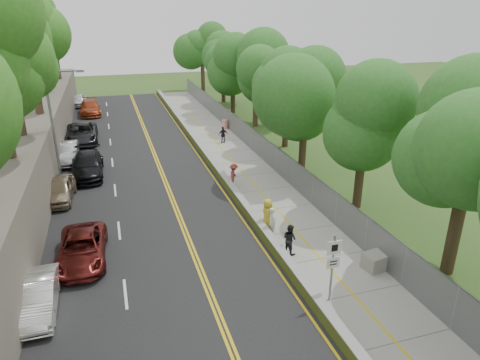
{
  "coord_description": "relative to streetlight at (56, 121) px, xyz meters",
  "views": [
    {
      "loc": [
        -7.02,
        -16.17,
        11.49
      ],
      "look_at": [
        0.5,
        8.0,
        1.4
      ],
      "focal_mm": 32.0,
      "sensor_mm": 36.0,
      "label": 1
    }
  ],
  "objects": [
    {
      "name": "ground",
      "position": [
        10.46,
        -14.0,
        -4.64
      ],
      "size": [
        140.0,
        140.0,
        0.0
      ],
      "primitive_type": "plane",
      "color": "#33511E",
      "rests_on": "ground"
    },
    {
      "name": "road",
      "position": [
        5.06,
        1.0,
        -4.62
      ],
      "size": [
        11.2,
        66.0,
        0.04
      ],
      "primitive_type": "cube",
      "color": "black",
      "rests_on": "ground"
    },
    {
      "name": "sidewalk",
      "position": [
        13.01,
        1.0,
        -4.61
      ],
      "size": [
        4.2,
        66.0,
        0.05
      ],
      "primitive_type": "cube",
      "color": "gray",
      "rests_on": "ground"
    },
    {
      "name": "jersey_barrier",
      "position": [
        10.71,
        1.0,
        -4.34
      ],
      "size": [
        0.42,
        66.0,
        0.6
      ],
      "primitive_type": "cube",
      "color": "#AACC31",
      "rests_on": "ground"
    },
    {
      "name": "rock_embankment",
      "position": [
        -3.04,
        1.0,
        -2.64
      ],
      "size": [
        5.0,
        66.0,
        4.0
      ],
      "primitive_type": "cube",
      "color": "#595147",
      "rests_on": "ground"
    },
    {
      "name": "chainlink_fence",
      "position": [
        15.11,
        1.0,
        -3.64
      ],
      "size": [
        0.04,
        66.0,
        2.0
      ],
      "primitive_type": "cube",
      "color": "slate",
      "rests_on": "ground"
    },
    {
      "name": "trees_fenceside",
      "position": [
        17.46,
        1.0,
        2.36
      ],
      "size": [
        7.0,
        66.0,
        14.0
      ],
      "primitive_type": null,
      "color": "#357729",
      "rests_on": "ground"
    },
    {
      "name": "streetlight",
      "position": [
        0.0,
        0.0,
        0.0
      ],
      "size": [
        2.52,
        0.22,
        8.0
      ],
      "color": "gray",
      "rests_on": "ground"
    },
    {
      "name": "signpost",
      "position": [
        11.51,
        -17.02,
        -2.68
      ],
      "size": [
        0.62,
        0.09,
        3.1
      ],
      "color": "gray",
      "rests_on": "sidewalk"
    },
    {
      "name": "construction_barrel",
      "position": [
        14.76,
        11.53,
        -4.15
      ],
      "size": [
        0.54,
        0.54,
        0.89
      ],
      "primitive_type": "cylinder",
      "color": "#EB3F1D",
      "rests_on": "sidewalk"
    },
    {
      "name": "concrete_block",
      "position": [
        14.76,
        -15.51,
        -4.2
      ],
      "size": [
        1.31,
        1.07,
        0.78
      ],
      "primitive_type": "cube",
      "rotation": [
        0.0,
        0.0,
        0.18
      ],
      "color": "slate",
      "rests_on": "sidewalk"
    },
    {
      "name": "car_1",
      "position": [
        -0.14,
        -14.11,
        -3.93
      ],
      "size": [
        1.44,
        4.06,
        1.33
      ],
      "primitive_type": "imported",
      "rotation": [
        0.0,
        0.0,
        0.01
      ],
      "color": "white",
      "rests_on": "road"
    },
    {
      "name": "car_2",
      "position": [
        1.46,
        -10.66,
        -3.93
      ],
      "size": [
        2.44,
        4.93,
        1.34
      ],
      "primitive_type": "imported",
      "rotation": [
        0.0,
        0.0,
        -0.04
      ],
      "color": "maroon",
      "rests_on": "road"
    },
    {
      "name": "car_3",
      "position": [
        1.46,
        1.49,
        -3.79
      ],
      "size": [
        2.39,
        5.63,
        1.62
      ],
      "primitive_type": "imported",
      "rotation": [
        0.0,
        0.0,
        -0.02
      ],
      "color": "black",
      "rests_on": "road"
    },
    {
      "name": "car_4",
      "position": [
        -0.14,
        -2.65,
        -3.88
      ],
      "size": [
        2.01,
        4.33,
        1.44
      ],
      "primitive_type": "imported",
      "rotation": [
        0.0,
        0.0,
        -0.08
      ],
      "color": "tan",
      "rests_on": "road"
    },
    {
      "name": "car_5",
      "position": [
        -0.14,
        5.21,
        -3.82
      ],
      "size": [
        1.67,
        4.72,
        1.55
      ],
      "primitive_type": "imported",
      "rotation": [
        0.0,
        0.0,
        0.01
      ],
      "color": "#A2A4A8",
      "rests_on": "road"
    },
    {
      "name": "car_6",
      "position": [
        0.81,
        10.77,
        -3.77
      ],
      "size": [
        2.78,
        5.99,
        1.66
      ],
      "primitive_type": "imported",
      "rotation": [
        0.0,
        0.0,
        0.0
      ],
      "color": "black",
      "rests_on": "road"
    },
    {
      "name": "car_7",
      "position": [
        1.39,
        22.41,
        -3.79
      ],
      "size": [
        2.49,
        5.68,
        1.62
      ],
      "primitive_type": "imported",
      "rotation": [
        0.0,
        0.0,
        0.04
      ],
      "color": "#9B3D1C",
      "rests_on": "road"
    },
    {
      "name": "car_8",
      "position": [
        -0.14,
        27.86,
        -3.86
      ],
      "size": [
        2.16,
        4.49,
        1.48
      ],
      "primitive_type": "imported",
      "rotation": [
        0.0,
        0.0,
        -0.1
      ],
      "color": "white",
      "rests_on": "road"
    },
    {
      "name": "painter_0",
      "position": [
        11.21,
        -10.31,
        -3.68
      ],
      "size": [
        0.79,
        1.01,
        1.83
      ],
      "primitive_type": "imported",
      "rotation": [
        0.0,
        0.0,
        1.82
      ],
      "color": "gold",
      "rests_on": "sidewalk"
    },
    {
      "name": "painter_1",
      "position": [
        11.21,
        -11.09,
        -3.75
      ],
      "size": [
        0.44,
        0.64,
        1.68
      ],
      "primitive_type": "imported",
      "rotation": [
        0.0,
        0.0,
        1.5
      ],
      "color": "silver",
      "rests_on": "sidewalk"
    },
    {
      "name": "painter_2",
      "position": [
        11.39,
        -13.0,
        -3.8
      ],
      "size": [
        0.86,
        0.94,
        1.58
      ],
      "primitive_type": "imported",
      "rotation": [
        0.0,
        0.0,
        1.99
      ],
      "color": "black",
      "rests_on": "sidewalk"
    },
    {
      "name": "painter_3",
      "position": [
        11.21,
        -3.76,
        -3.77
      ],
      "size": [
        0.99,
        1.22,
        1.65
      ],
      "primitive_type": "imported",
      "rotation": [
        0.0,
        0.0,
        1.15
      ],
      "color": "maroon",
      "rests_on": "sidewalk"
    },
    {
      "name": "person_far",
      "position": [
        13.26,
        6.61,
        -3.83
      ],
      "size": [
        0.91,
        0.42,
        1.52
      ],
      "primitive_type": "imported",
      "rotation": [
        0.0,
        0.0,
        3.2
      ],
      "color": "black",
      "rests_on": "sidewalk"
    }
  ]
}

